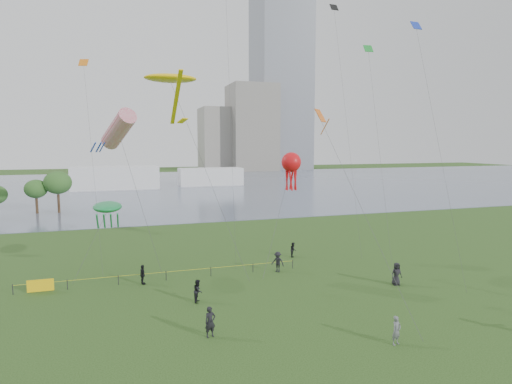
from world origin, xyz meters
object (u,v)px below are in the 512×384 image
object	(u,v)px
kite_stingray	(171,79)
kite_octopus	(291,163)
fence	(92,281)
kite_flyer	(396,330)

from	to	relation	value
kite_stingray	kite_octopus	size ratio (longest dim) A/B	1.69
fence	kite_flyer	xyz separation A→B (m)	(18.02, -16.44, 0.32)
kite_flyer	kite_octopus	size ratio (longest dim) A/B	0.16
kite_flyer	kite_octopus	world-z (taller)	kite_octopus
kite_stingray	kite_octopus	xyz separation A→B (m)	(11.83, -2.30, -8.27)
fence	kite_octopus	world-z (taller)	kite_octopus
kite_flyer	kite_stingray	xyz separation A→B (m)	(-10.45, 22.45, 17.37)
kite_flyer	kite_octopus	bearing A→B (deg)	70.05
fence	kite_flyer	size ratio (longest dim) A/B	13.73
fence	kite_flyer	world-z (taller)	kite_flyer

